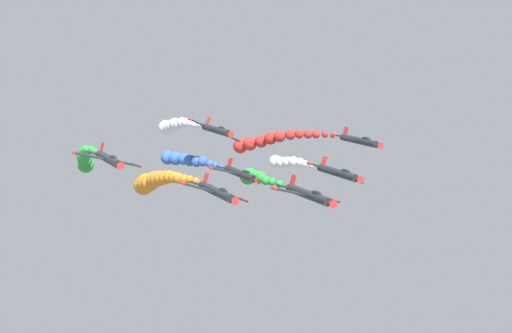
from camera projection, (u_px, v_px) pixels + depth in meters
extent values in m
cylinder|color=#23282D|center=(308.00, 195.00, 86.09)|extent=(1.36, 9.00, 1.36)
cone|color=red|center=(331.00, 203.00, 81.63)|extent=(1.29, 1.20, 1.29)
cube|color=#23282D|center=(306.00, 195.00, 86.45)|extent=(8.91, 1.90, 2.65)
cylinder|color=red|center=(336.00, 201.00, 88.66)|extent=(0.44, 1.40, 0.44)
cylinder|color=red|center=(274.00, 188.00, 84.24)|extent=(0.44, 1.40, 0.44)
cube|color=#23282D|center=(292.00, 188.00, 89.59)|extent=(3.71, 1.20, 1.20)
cube|color=red|center=(293.00, 181.00, 89.63)|extent=(0.57, 1.10, 1.58)
ellipsoid|color=black|center=(317.00, 194.00, 84.49)|extent=(0.96, 2.20, 0.89)
sphere|color=green|center=(279.00, 184.00, 92.45)|extent=(1.00, 1.00, 1.00)
sphere|color=green|center=(272.00, 182.00, 94.46)|extent=(1.12, 1.12, 1.12)
sphere|color=green|center=(266.00, 180.00, 96.57)|extent=(1.30, 1.30, 1.30)
sphere|color=green|center=(261.00, 177.00, 98.71)|extent=(1.62, 1.62, 1.62)
sphere|color=green|center=(257.00, 177.00, 100.98)|extent=(1.70, 1.70, 1.70)
sphere|color=green|center=(253.00, 176.00, 103.24)|extent=(1.90, 1.90, 1.90)
sphere|color=green|center=(250.00, 175.00, 105.47)|extent=(2.21, 2.21, 2.21)
sphere|color=green|center=(248.00, 177.00, 107.91)|extent=(2.41, 2.41, 2.41)
cylinder|color=#23282D|center=(337.00, 173.00, 100.09)|extent=(1.43, 9.00, 1.43)
cone|color=red|center=(358.00, 179.00, 95.63)|extent=(1.36, 1.20, 1.36)
cube|color=#23282D|center=(335.00, 173.00, 100.44)|extent=(8.61, 1.90, 3.58)
cylinder|color=red|center=(360.00, 182.00, 102.67)|extent=(0.47, 1.40, 0.47)
cylinder|color=red|center=(310.00, 164.00, 98.21)|extent=(0.47, 1.40, 0.47)
cube|color=#23282D|center=(322.00, 168.00, 103.59)|extent=(3.60, 1.20, 1.58)
cube|color=red|center=(324.00, 162.00, 103.67)|extent=(0.72, 1.10, 1.54)
ellipsoid|color=black|center=(346.00, 172.00, 98.51)|extent=(1.00, 2.20, 0.95)
sphere|color=white|center=(312.00, 166.00, 106.13)|extent=(0.84, 0.84, 0.84)
sphere|color=white|center=(305.00, 164.00, 107.76)|extent=(1.07, 1.07, 1.07)
sphere|color=white|center=(300.00, 162.00, 109.53)|extent=(1.40, 1.40, 1.40)
sphere|color=white|center=(293.00, 162.00, 111.21)|extent=(1.62, 1.62, 1.62)
sphere|color=white|center=(288.00, 162.00, 112.95)|extent=(1.70, 1.70, 1.70)
sphere|color=white|center=(282.00, 162.00, 114.66)|extent=(1.87, 1.87, 1.87)
sphere|color=white|center=(275.00, 161.00, 116.28)|extent=(2.11, 2.11, 2.11)
cylinder|color=#23282D|center=(216.00, 192.00, 89.74)|extent=(1.41, 9.00, 1.41)
cone|color=red|center=(233.00, 200.00, 85.28)|extent=(1.34, 1.20, 1.34)
cube|color=#23282D|center=(215.00, 192.00, 90.09)|extent=(8.72, 1.90, 3.28)
cylinder|color=red|center=(245.00, 200.00, 92.32)|extent=(0.46, 1.40, 0.46)
cylinder|color=red|center=(183.00, 183.00, 87.87)|extent=(0.46, 1.40, 0.46)
cube|color=#23282D|center=(204.00, 186.00, 93.24)|extent=(3.64, 1.20, 1.45)
cube|color=red|center=(206.00, 179.00, 93.31)|extent=(0.67, 1.10, 1.55)
ellipsoid|color=black|center=(223.00, 191.00, 88.16)|extent=(0.99, 2.20, 0.93)
sphere|color=orange|center=(196.00, 181.00, 96.00)|extent=(1.02, 1.02, 1.02)
sphere|color=orange|center=(190.00, 179.00, 97.80)|extent=(1.10, 1.10, 1.10)
sphere|color=orange|center=(185.00, 179.00, 99.71)|extent=(1.35, 1.35, 1.35)
sphere|color=orange|center=(178.00, 178.00, 101.48)|extent=(1.61, 1.61, 1.61)
sphere|color=orange|center=(174.00, 177.00, 103.42)|extent=(1.71, 1.71, 1.71)
sphere|color=orange|center=(169.00, 177.00, 105.32)|extent=(1.94, 1.94, 1.94)
sphere|color=orange|center=(165.00, 178.00, 107.29)|extent=(2.14, 2.14, 2.14)
sphere|color=orange|center=(161.00, 178.00, 109.22)|extent=(2.27, 2.27, 2.27)
sphere|color=orange|center=(158.00, 179.00, 111.18)|extent=(2.53, 2.53, 2.53)
sphere|color=orange|center=(154.00, 179.00, 113.19)|extent=(2.65, 2.65, 2.65)
sphere|color=orange|center=(150.00, 182.00, 115.11)|extent=(2.99, 2.99, 2.99)
sphere|color=orange|center=(146.00, 183.00, 117.07)|extent=(3.21, 3.21, 3.21)
sphere|color=orange|center=(144.00, 185.00, 119.13)|extent=(3.29, 3.29, 3.29)
cylinder|color=#23282D|center=(240.00, 174.00, 103.36)|extent=(1.36, 9.00, 1.36)
cone|color=red|center=(256.00, 180.00, 98.90)|extent=(1.30, 1.20, 1.30)
cube|color=#23282D|center=(239.00, 174.00, 103.72)|extent=(8.88, 1.90, 2.74)
cylinder|color=red|center=(265.00, 180.00, 105.93)|extent=(0.45, 1.40, 0.45)
cylinder|color=red|center=(211.00, 168.00, 101.50)|extent=(0.45, 1.40, 0.45)
cube|color=#23282D|center=(229.00, 169.00, 106.86)|extent=(3.70, 1.20, 1.23)
cube|color=red|center=(230.00, 163.00, 106.90)|extent=(0.58, 1.10, 1.58)
ellipsoid|color=black|center=(246.00, 173.00, 101.76)|extent=(0.96, 2.20, 0.90)
sphere|color=blue|center=(221.00, 167.00, 109.36)|extent=(0.90, 0.90, 0.90)
sphere|color=blue|center=(215.00, 166.00, 110.89)|extent=(1.09, 1.09, 1.09)
sphere|color=blue|center=(210.00, 164.00, 112.40)|extent=(1.26, 1.26, 1.26)
sphere|color=blue|center=(203.00, 161.00, 113.78)|extent=(1.66, 1.66, 1.66)
sphere|color=blue|center=(197.00, 161.00, 115.28)|extent=(1.85, 1.85, 1.85)
sphere|color=blue|center=(190.00, 160.00, 116.66)|extent=(2.04, 2.04, 2.04)
sphere|color=blue|center=(184.00, 159.00, 118.07)|extent=(2.01, 2.01, 2.01)
sphere|color=blue|center=(176.00, 158.00, 119.35)|extent=(2.32, 2.32, 2.32)
sphere|color=blue|center=(168.00, 158.00, 120.63)|extent=(2.42, 2.42, 2.42)
cylinder|color=#23282D|center=(359.00, 141.00, 111.08)|extent=(1.36, 9.00, 1.36)
cone|color=red|center=(378.00, 145.00, 106.61)|extent=(1.29, 1.20, 1.29)
cube|color=#23282D|center=(357.00, 141.00, 111.43)|extent=(8.89, 1.90, 2.74)
cylinder|color=red|center=(379.00, 147.00, 113.65)|extent=(0.45, 1.40, 0.45)
cylinder|color=red|center=(334.00, 135.00, 109.21)|extent=(0.45, 1.40, 0.45)
cube|color=#23282D|center=(344.00, 137.00, 114.57)|extent=(3.70, 1.20, 1.23)
cube|color=red|center=(346.00, 132.00, 114.61)|extent=(0.58, 1.10, 1.58)
ellipsoid|color=black|center=(366.00, 139.00, 109.48)|extent=(0.96, 2.20, 0.90)
sphere|color=red|center=(333.00, 136.00, 117.39)|extent=(0.81, 0.81, 0.81)
sphere|color=red|center=(325.00, 134.00, 119.34)|extent=(1.18, 1.18, 1.18)
sphere|color=red|center=(316.00, 134.00, 121.20)|extent=(1.46, 1.46, 1.46)
sphere|color=red|center=(308.00, 134.00, 123.14)|extent=(1.56, 1.56, 1.56)
sphere|color=red|center=(299.00, 134.00, 124.94)|extent=(1.63, 1.63, 1.63)
sphere|color=red|center=(290.00, 135.00, 126.75)|extent=(1.92, 1.92, 1.92)
sphere|color=red|center=(280.00, 136.00, 128.40)|extent=(2.15, 2.15, 2.15)
sphere|color=red|center=(271.00, 138.00, 130.18)|extent=(2.43, 2.43, 2.43)
sphere|color=red|center=(261.00, 141.00, 131.96)|extent=(2.40, 2.40, 2.40)
sphere|color=red|center=(250.00, 144.00, 133.50)|extent=(2.67, 2.67, 2.67)
sphere|color=red|center=(240.00, 146.00, 135.19)|extent=(2.85, 2.85, 2.85)
cylinder|color=#23282D|center=(108.00, 159.00, 94.69)|extent=(1.36, 9.00, 1.36)
cone|color=red|center=(119.00, 165.00, 90.23)|extent=(1.29, 1.20, 1.29)
cube|color=#23282D|center=(107.00, 159.00, 95.04)|extent=(8.90, 1.90, 2.67)
cylinder|color=red|center=(139.00, 166.00, 97.26)|extent=(0.44, 1.40, 0.44)
cylinder|color=red|center=(74.00, 153.00, 92.83)|extent=(0.44, 1.40, 0.44)
cube|color=#23282D|center=(101.00, 154.00, 98.18)|extent=(3.71, 1.20, 1.20)
cube|color=red|center=(102.00, 148.00, 98.22)|extent=(0.57, 1.10, 1.58)
ellipsoid|color=black|center=(113.00, 158.00, 93.09)|extent=(0.96, 2.20, 0.89)
sphere|color=green|center=(95.00, 152.00, 101.14)|extent=(0.94, 0.94, 0.94)
sphere|color=green|center=(92.00, 150.00, 103.28)|extent=(1.16, 1.16, 1.16)
sphere|color=green|center=(88.00, 150.00, 105.40)|extent=(1.22, 1.22, 1.22)
sphere|color=green|center=(86.00, 150.00, 107.66)|extent=(1.46, 1.46, 1.46)
sphere|color=green|center=(86.00, 152.00, 110.04)|extent=(1.62, 1.62, 1.62)
sphere|color=green|center=(84.00, 152.00, 112.34)|extent=(1.88, 1.88, 1.88)
sphere|color=green|center=(84.00, 155.00, 114.79)|extent=(2.24, 2.24, 2.24)
sphere|color=green|center=(84.00, 157.00, 117.15)|extent=(2.26, 2.26, 2.26)
sphere|color=green|center=(85.00, 160.00, 119.71)|extent=(2.44, 2.44, 2.44)
sphere|color=green|center=(86.00, 165.00, 122.30)|extent=(2.84, 2.84, 2.84)
cylinder|color=#23282D|center=(216.00, 130.00, 112.15)|extent=(1.46, 9.00, 1.46)
cone|color=red|center=(229.00, 134.00, 107.69)|extent=(1.39, 1.20, 1.39)
cube|color=#23282D|center=(215.00, 130.00, 112.50)|extent=(8.40, 1.90, 4.08)
cylinder|color=red|center=(238.00, 141.00, 114.73)|extent=(0.48, 1.40, 0.48)
cylinder|color=red|center=(190.00, 119.00, 110.28)|extent=(0.48, 1.40, 0.48)
cube|color=#23282D|center=(206.00, 127.00, 115.65)|extent=(3.51, 1.20, 1.78)
cube|color=red|center=(208.00, 122.00, 115.77)|extent=(0.81, 1.10, 1.51)
ellipsoid|color=black|center=(222.00, 128.00, 110.59)|extent=(1.02, 2.20, 0.97)
sphere|color=white|center=(199.00, 125.00, 118.32)|extent=(0.83, 0.83, 0.83)
sphere|color=white|center=(194.00, 124.00, 120.16)|extent=(1.09, 1.09, 1.09)
sphere|color=white|center=(190.00, 123.00, 121.97)|extent=(1.28, 1.28, 1.28)
sphere|color=white|center=(186.00, 123.00, 123.82)|extent=(1.64, 1.64, 1.64)
sphere|color=white|center=(182.00, 123.00, 125.71)|extent=(1.84, 1.84, 1.84)
sphere|color=white|center=(178.00, 124.00, 127.63)|extent=(2.00, 2.00, 2.00)
sphere|color=white|center=(175.00, 124.00, 129.51)|extent=(2.16, 2.16, 2.16)
sphere|color=white|center=(172.00, 126.00, 131.53)|extent=(2.31, 2.31, 2.31)
sphere|color=white|center=(170.00, 126.00, 133.52)|extent=(2.42, 2.42, 2.42)
sphere|color=white|center=(166.00, 127.00, 135.40)|extent=(2.85, 2.85, 2.85)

